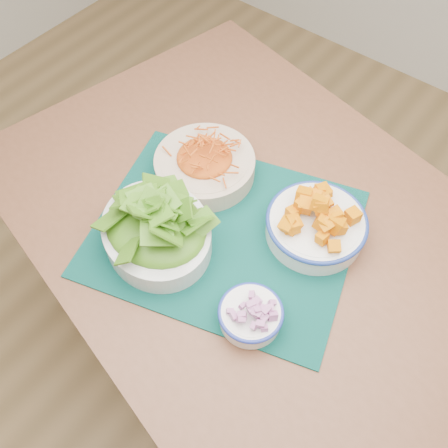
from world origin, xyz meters
name	(u,v)px	position (x,y,z in m)	size (l,w,h in m)	color
ground	(137,396)	(0.00, 0.00, 0.00)	(4.00, 4.00, 0.00)	#A68250
table	(264,253)	(0.21, 0.34, 0.66)	(1.45, 1.12, 0.75)	brown
placemat	(224,232)	(0.14, 0.28, 0.75)	(0.54, 0.44, 0.00)	#022925
carrot_bowl	(205,162)	(0.00, 0.38, 0.79)	(0.24, 0.24, 0.08)	#C4AB91
squash_bowl	(317,221)	(0.29, 0.40, 0.80)	(0.27, 0.27, 0.11)	silver
lettuce_bowl	(155,226)	(0.04, 0.18, 0.81)	(0.32, 0.30, 0.13)	silver
onion_bowl	(251,314)	(0.30, 0.15, 0.78)	(0.13, 0.13, 0.06)	white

